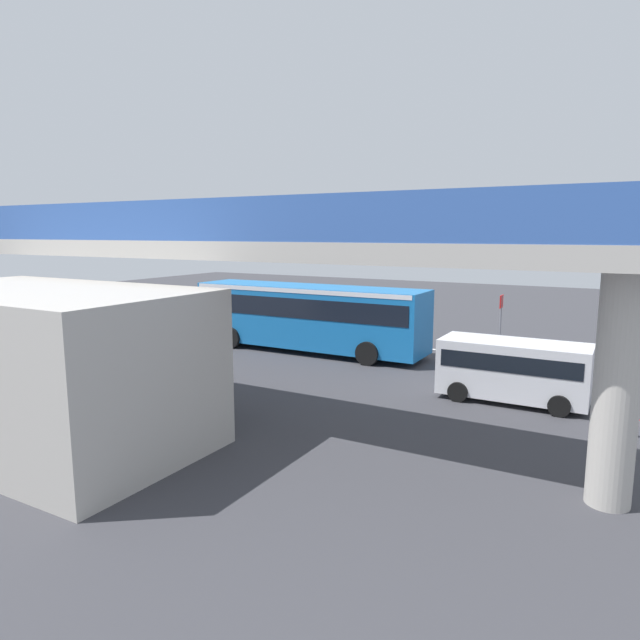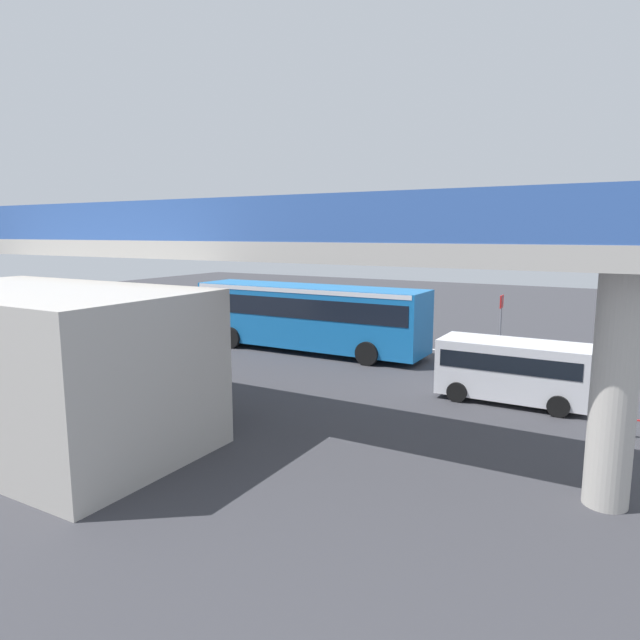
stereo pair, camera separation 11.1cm
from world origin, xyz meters
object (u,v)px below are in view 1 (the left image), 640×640
at_px(traffic_sign, 501,315).
at_px(bicycle_red, 640,426).
at_px(city_bus, 308,312).
at_px(pedestrian, 332,322).
at_px(parked_van, 513,367).

bearing_deg(traffic_sign, bicycle_red, 121.72).
xyz_separation_m(city_bus, traffic_sign, (-8.19, -3.71, 0.01)).
relative_size(pedestrian, traffic_sign, 0.64).
relative_size(city_bus, traffic_sign, 4.12).
height_order(city_bus, parked_van, city_bus).
xyz_separation_m(parked_van, traffic_sign, (1.91, -7.24, 0.71)).
bearing_deg(parked_van, pedestrian, -33.03).
distance_m(bicycle_red, traffic_sign, 10.87).
height_order(bicycle_red, traffic_sign, traffic_sign).
bearing_deg(bicycle_red, city_bus, -21.48).
relative_size(bicycle_red, pedestrian, 0.99).
bearing_deg(city_bus, traffic_sign, -155.64).
distance_m(parked_van, pedestrian, 12.63).
xyz_separation_m(city_bus, parked_van, (-10.10, 3.53, -0.70)).
relative_size(parked_van, traffic_sign, 1.71).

